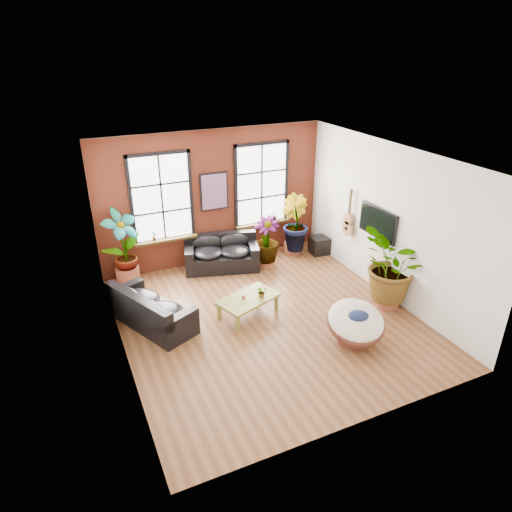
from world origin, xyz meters
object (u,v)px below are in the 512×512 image
at_px(sofa_back, 221,253).
at_px(papasan_chair, 356,323).
at_px(coffee_table, 248,300).
at_px(sofa_left, 150,310).

bearing_deg(sofa_back, papasan_chair, -57.42).
bearing_deg(papasan_chair, coffee_table, 143.75).
bearing_deg(sofa_back, sofa_left, -124.25).
xyz_separation_m(sofa_left, coffee_table, (2.03, -0.48, 0.01)).
bearing_deg(sofa_left, papasan_chair, -147.23).
bearing_deg(coffee_table, sofa_left, 146.78).
distance_m(sofa_left, coffee_table, 2.09).
relative_size(sofa_back, papasan_chair, 1.49).
bearing_deg(coffee_table, sofa_back, 63.39).
distance_m(sofa_left, papasan_chair, 4.22).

